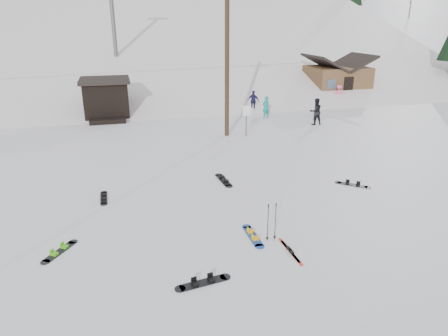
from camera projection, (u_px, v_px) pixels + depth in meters
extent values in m
plane|color=white|center=(291.00, 272.00, 11.08)|extent=(200.00, 200.00, 0.00)
cube|color=white|center=(148.00, 142.00, 65.08)|extent=(60.00, 85.24, 65.97)
cube|color=white|center=(371.00, 128.00, 69.40)|extent=(45.66, 93.98, 54.59)
cylinder|color=#3A2819|center=(227.00, 59.00, 22.69)|extent=(0.26, 0.26, 9.00)
cylinder|color=#595B60|center=(246.00, 121.00, 23.84)|extent=(0.07, 0.07, 1.80)
cube|color=white|center=(247.00, 111.00, 23.58)|extent=(0.50, 0.04, 0.60)
cube|color=black|center=(107.00, 100.00, 28.46)|extent=(3.00, 3.00, 2.50)
cube|color=black|center=(105.00, 80.00, 27.99)|extent=(3.40, 3.40, 0.25)
cube|color=black|center=(108.00, 120.00, 27.21)|extent=(2.40, 1.20, 0.30)
cylinder|color=#595B60|center=(112.00, 12.00, 34.77)|extent=(0.36, 0.36, 8.00)
cube|color=brown|center=(336.00, 82.00, 35.99)|extent=(5.00, 4.00, 2.70)
cube|color=black|center=(324.00, 63.00, 35.07)|extent=(2.69, 4.40, 1.43)
cube|color=black|center=(352.00, 62.00, 35.72)|extent=(2.69, 4.40, 1.43)
cube|color=black|center=(348.00, 88.00, 34.24)|extent=(0.90, 0.06, 1.90)
cube|color=#1A45AE|center=(253.00, 236.00, 12.89)|extent=(0.30, 1.30, 0.03)
cylinder|color=#1A45AE|center=(247.00, 227.00, 13.48)|extent=(0.30, 0.30, 0.03)
cylinder|color=#1A45AE|center=(260.00, 246.00, 12.30)|extent=(0.30, 0.30, 0.03)
cube|color=#F7A80D|center=(251.00, 231.00, 13.08)|extent=(0.21, 0.16, 0.09)
cube|color=#F7A80D|center=(255.00, 238.00, 12.66)|extent=(0.21, 0.16, 0.09)
cube|color=#B72812|center=(291.00, 253.00, 11.98)|extent=(0.13, 1.42, 0.02)
cube|color=black|center=(291.00, 251.00, 11.96)|extent=(0.08, 0.26, 0.06)
cube|color=#B72812|center=(289.00, 250.00, 12.11)|extent=(0.13, 1.42, 0.02)
cube|color=black|center=(289.00, 249.00, 12.09)|extent=(0.08, 0.26, 0.06)
cylinder|color=black|center=(268.00, 223.00, 12.50)|extent=(0.02, 0.02, 1.21)
cylinder|color=black|center=(267.00, 238.00, 12.69)|extent=(0.09, 0.09, 0.01)
cylinder|color=black|center=(269.00, 206.00, 12.29)|extent=(0.04, 0.04, 0.11)
cylinder|color=black|center=(275.00, 222.00, 12.56)|extent=(0.02, 0.02, 1.21)
cylinder|color=black|center=(275.00, 237.00, 12.75)|extent=(0.09, 0.09, 0.01)
cylinder|color=black|center=(276.00, 205.00, 12.35)|extent=(0.04, 0.04, 0.11)
cube|color=black|center=(203.00, 283.00, 10.60)|extent=(1.31, 0.48, 0.03)
cylinder|color=black|center=(225.00, 277.00, 10.84)|extent=(0.29, 0.29, 0.03)
cylinder|color=black|center=(180.00, 289.00, 10.36)|extent=(0.29, 0.29, 0.03)
cube|color=black|center=(211.00, 279.00, 10.66)|extent=(0.19, 0.23, 0.08)
cube|color=black|center=(195.00, 283.00, 10.49)|extent=(0.19, 0.23, 0.08)
cube|color=black|center=(104.00, 198.00, 15.65)|extent=(0.29, 1.16, 0.02)
cylinder|color=black|center=(104.00, 192.00, 16.17)|extent=(0.26, 0.26, 0.02)
cylinder|color=black|center=(104.00, 204.00, 15.13)|extent=(0.26, 0.26, 0.02)
cube|color=black|center=(104.00, 195.00, 15.82)|extent=(0.19, 0.15, 0.08)
cube|color=black|center=(104.00, 199.00, 15.45)|extent=(0.19, 0.15, 0.08)
cube|color=black|center=(60.00, 252.00, 12.03)|extent=(0.91, 1.13, 0.02)
cylinder|color=black|center=(73.00, 242.00, 12.55)|extent=(0.27, 0.27, 0.02)
cylinder|color=black|center=(45.00, 262.00, 11.51)|extent=(0.27, 0.27, 0.02)
cube|color=#4BBB16|center=(64.00, 247.00, 12.20)|extent=(0.24, 0.23, 0.08)
cube|color=#4BBB16|center=(54.00, 254.00, 11.82)|extent=(0.24, 0.23, 0.08)
cube|color=black|center=(353.00, 185.00, 16.91)|extent=(1.09, 1.01, 0.02)
cylinder|color=black|center=(367.00, 187.00, 16.66)|extent=(0.28, 0.28, 0.02)
cylinder|color=black|center=(338.00, 182.00, 17.16)|extent=(0.28, 0.28, 0.02)
cube|color=black|center=(358.00, 185.00, 16.80)|extent=(0.24, 0.25, 0.08)
cube|color=black|center=(347.00, 183.00, 16.98)|extent=(0.24, 0.25, 0.08)
cube|color=black|center=(224.00, 180.00, 17.38)|extent=(0.42, 1.41, 0.03)
cylinder|color=black|center=(219.00, 175.00, 18.00)|extent=(0.32, 0.32, 0.03)
cylinder|color=black|center=(229.00, 186.00, 16.76)|extent=(0.32, 0.32, 0.03)
cube|color=black|center=(222.00, 177.00, 17.58)|extent=(0.24, 0.19, 0.09)
cube|color=black|center=(226.00, 181.00, 17.14)|extent=(0.24, 0.19, 0.09)
imported|color=#0D867C|center=(266.00, 107.00, 28.28)|extent=(0.65, 0.52, 1.56)
imported|color=black|center=(316.00, 112.00, 26.46)|extent=(0.89, 0.71, 1.77)
imported|color=#F5568A|center=(339.00, 94.00, 33.63)|extent=(1.01, 0.63, 1.49)
imported|color=#1C1A42|center=(253.00, 101.00, 30.35)|extent=(0.98, 0.88, 1.60)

